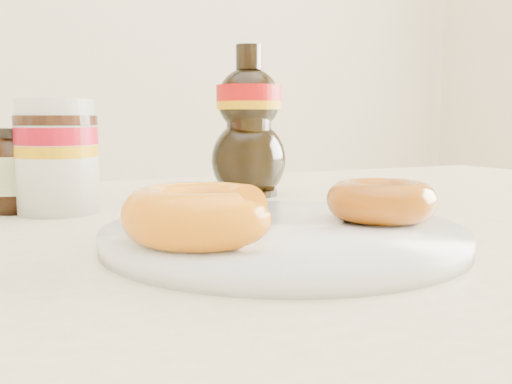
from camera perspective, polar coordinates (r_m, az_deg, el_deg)
name	(u,v)px	position (r m, az deg, el deg)	size (l,w,h in m)	color
dining_table	(258,315)	(0.54, 0.17, -12.16)	(1.40, 0.90, 0.75)	beige
plate	(283,234)	(0.45, 2.75, -4.24)	(0.28, 0.28, 0.01)	white
donut_bitten	(200,214)	(0.39, -5.59, -2.22)	(0.11, 0.11, 0.04)	orange
donut_whole	(381,200)	(0.48, 12.40, -0.83)	(0.09, 0.09, 0.03)	#984709
nutella_jar	(57,152)	(0.62, -19.28, 3.79)	(0.08, 0.08, 0.12)	white
syrup_bottle	(249,121)	(0.72, -0.73, 7.07)	(0.10, 0.08, 0.19)	black
dark_jar	(14,171)	(0.65, -23.02, 1.93)	(0.05, 0.05, 0.09)	black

